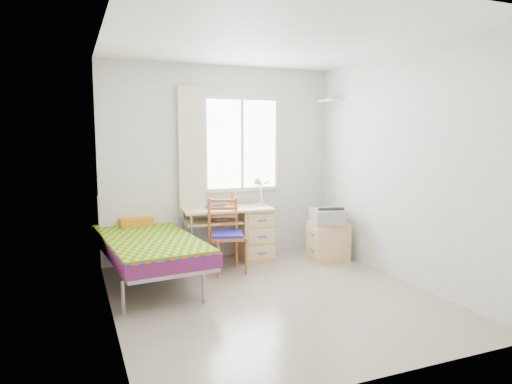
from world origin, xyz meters
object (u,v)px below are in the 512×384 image
at_px(bed, 147,243).
at_px(desk, 249,231).
at_px(printer, 327,215).
at_px(chair, 227,230).
at_px(cabinet, 328,241).

xyz_separation_m(bed, desk, (1.40, 0.32, -0.04)).
bearing_deg(printer, bed, -167.97).
distance_m(chair, cabinet, 1.44).
distance_m(desk, cabinet, 1.07).
distance_m(cabinet, printer, 0.36).
bearing_deg(chair, cabinet, 15.33).
distance_m(bed, cabinet, 2.39).
relative_size(chair, printer, 1.72).
bearing_deg(chair, desk, 56.89).
bearing_deg(chair, printer, 14.75).
bearing_deg(desk, chair, -135.20).
bearing_deg(cabinet, printer, -151.60).
height_order(desk, chair, chair).
height_order(desk, cabinet, desk).
height_order(bed, printer, bed).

